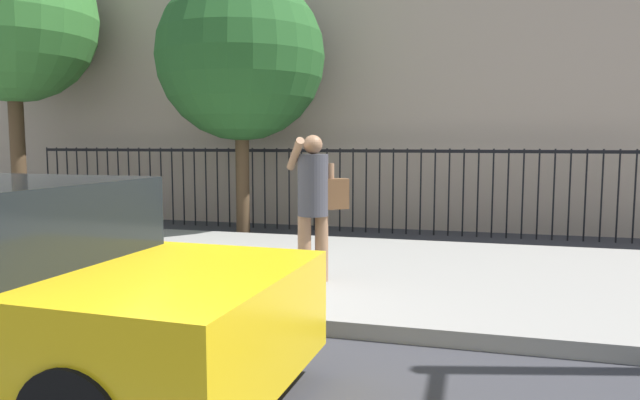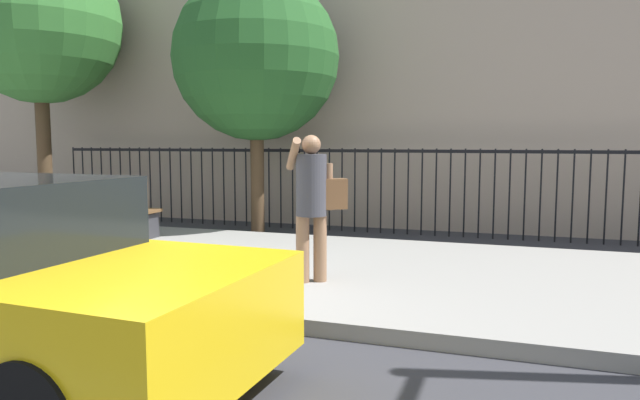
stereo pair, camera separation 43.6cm
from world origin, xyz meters
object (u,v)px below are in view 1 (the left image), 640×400
at_px(street_tree_mid, 241,57).
at_px(street_tree_near, 11,19).
at_px(pedestrian_on_phone, 315,197).
at_px(street_bench, 94,209).

bearing_deg(street_tree_mid, street_tree_near, -177.24).
relative_size(pedestrian_on_phone, street_bench, 1.03).
bearing_deg(street_bench, street_tree_near, 150.12).
bearing_deg(pedestrian_on_phone, street_tree_mid, 123.08).
bearing_deg(street_tree_mid, pedestrian_on_phone, -56.92).
distance_m(street_bench, street_tree_near, 4.95).
bearing_deg(pedestrian_on_phone, street_bench, 157.07).
bearing_deg(street_tree_mid, street_bench, -131.28).
height_order(pedestrian_on_phone, street_tree_near, street_tree_near).
height_order(pedestrian_on_phone, street_bench, pedestrian_on_phone).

